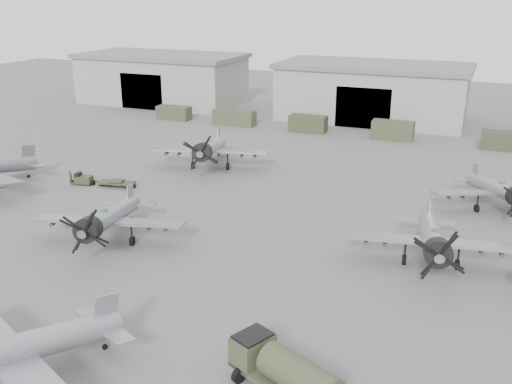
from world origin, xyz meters
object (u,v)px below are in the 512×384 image
aircraft_near_1 (2,354)px  ground_crew (71,178)px  aircraft_mid_1 (107,219)px  tug_trailer (96,181)px  fuel_tanker (286,371)px  aircraft_far_1 (499,190)px  aircraft_far_0 (210,149)px  aircraft_mid_2 (433,239)px

aircraft_near_1 → ground_crew: 33.48m
aircraft_mid_1 → tug_trailer: (-10.16, 11.77, -1.75)m
fuel_tanker → tug_trailer: fuel_tanker is taller
aircraft_mid_1 → tug_trailer: 15.64m
aircraft_far_1 → ground_crew: bearing=167.3°
aircraft_near_1 → aircraft_far_1: (22.58, 36.33, -0.20)m
aircraft_far_0 → tug_trailer: size_ratio=2.04×
aircraft_mid_1 → tug_trailer: bearing=115.6°
aircraft_near_1 → aircraft_mid_1: bearing=133.8°
aircraft_far_0 → aircraft_far_1: aircraft_far_0 is taller
ground_crew → aircraft_far_0: bearing=-63.9°
aircraft_near_1 → aircraft_mid_2: bearing=75.1°
aircraft_far_0 → ground_crew: aircraft_far_0 is taller
aircraft_mid_1 → aircraft_mid_2: (24.31, 5.62, 0.04)m
aircraft_near_1 → aircraft_mid_1: (-6.09, 16.92, -0.12)m
aircraft_mid_1 → aircraft_far_0: bearing=79.3°
aircraft_far_1 → fuel_tanker: bearing=-131.6°
aircraft_mid_1 → aircraft_far_0: 21.40m
fuel_tanker → tug_trailer: 37.52m
aircraft_near_1 → tug_trailer: (-16.25, 28.69, -1.86)m
fuel_tanker → ground_crew: size_ratio=4.27×
ground_crew → aircraft_mid_1: bearing=-148.4°
aircraft_far_0 → tug_trailer: (-8.48, -9.57, -1.95)m
aircraft_far_0 → aircraft_far_1: size_ratio=1.17×
aircraft_mid_2 → aircraft_far_0: bearing=139.3°
aircraft_mid_1 → aircraft_mid_2: bearing=-2.2°
tug_trailer → aircraft_mid_1: bearing=-59.9°
fuel_tanker → ground_crew: (-31.72, 22.49, -0.65)m
aircraft_mid_2 → ground_crew: size_ratio=7.85×
aircraft_mid_1 → fuel_tanker: (19.11, -11.68, -0.78)m
aircraft_far_0 → ground_crew: (-10.93, -10.53, -1.63)m
aircraft_near_1 → tug_trailer: 33.02m
fuel_tanker → ground_crew: bearing=169.4°
aircraft_far_0 → aircraft_far_1: bearing=-19.4°
aircraft_mid_1 → fuel_tanker: aircraft_mid_1 is taller
aircraft_near_1 → fuel_tanker: size_ratio=1.84×
aircraft_far_0 → tug_trailer: aircraft_far_0 is taller
aircraft_mid_2 → ground_crew: aircraft_mid_2 is taller
aircraft_far_0 → aircraft_far_1: 30.42m
fuel_tanker → aircraft_near_1: bearing=-133.3°
aircraft_mid_2 → fuel_tanker: (-5.20, -17.31, -0.82)m
aircraft_mid_2 → aircraft_far_0: aircraft_far_0 is taller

